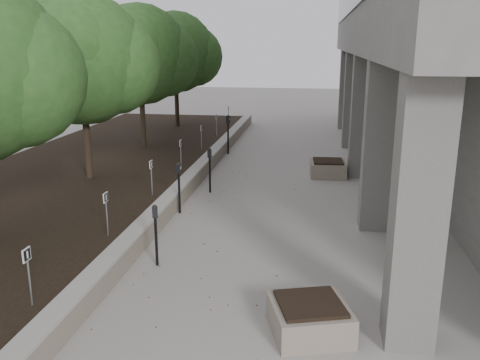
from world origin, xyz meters
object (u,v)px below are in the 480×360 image
Objects in this scene: parking_meter_5 at (228,135)px; planter_back at (328,168)px; parking_meter_2 at (156,235)px; crabapple_tree_5 at (176,69)px; crabapple_tree_3 at (83,87)px; parking_meter_4 at (210,171)px; planter_front at (310,317)px; crabapple_tree_4 at (141,76)px; parking_meter_3 at (179,188)px.

parking_meter_5 is 1.36× the size of planter_back.
parking_meter_2 is at bearing -66.48° from parking_meter_5.
crabapple_tree_5 is at bearing 149.15° from parking_meter_5.
crabapple_tree_5 reaches higher than parking_meter_5.
crabapple_tree_3 is at bearing -97.87° from parking_meter_5.
planter_front is (3.10, -7.30, -0.41)m from parking_meter_4.
crabapple_tree_5 is at bearing 90.00° from crabapple_tree_3.
crabapple_tree_4 is 8.02m from planter_back.
parking_meter_4 is 7.94m from planter_front.
crabapple_tree_4 is 4.76× the size of planter_front.
crabapple_tree_4 reaches higher than parking_meter_5.
parking_meter_2 is (3.65, -9.94, -2.48)m from crabapple_tree_4.
parking_meter_5 reaches higher than parking_meter_2.
crabapple_tree_3 is at bearing 107.73° from parking_meter_2.
parking_meter_3 is (3.25, -1.69, -2.43)m from crabapple_tree_3.
planter_back is (3.93, -2.98, -0.52)m from parking_meter_5.
parking_meter_2 is 1.11× the size of planter_back.
planter_front is 0.98× the size of planter_back.
crabapple_tree_3 is 4.66× the size of planter_back.
crabapple_tree_4 is 4.22× the size of parking_meter_2.
crabapple_tree_5 is at bearing 135.02° from planter_back.
planter_back is at bearing 46.85° from parking_meter_2.
planter_front is at bearing -92.50° from planter_back.
crabapple_tree_5 is at bearing 90.00° from crabapple_tree_4.
parking_meter_5 is (3.25, 5.81, -2.33)m from crabapple_tree_3.
parking_meter_3 is (3.25, -11.69, -2.43)m from crabapple_tree_5.
parking_meter_4 is at bearing -69.36° from crabapple_tree_5.
planter_back reaches higher than planter_front.
crabapple_tree_3 reaches higher than planter_front.
parking_meter_2 is at bearing 146.38° from planter_front.
crabapple_tree_4 reaches higher than parking_meter_3.
crabapple_tree_4 is at bearing 121.61° from parking_meter_3.
crabapple_tree_4 reaches higher than planter_back.
parking_meter_5 is (3.25, -4.19, -2.33)m from crabapple_tree_5.
parking_meter_3 is at bearing -27.45° from crabapple_tree_3.
parking_meter_3 reaches higher than planter_back.
parking_meter_3 is 1.20× the size of planter_front.
crabapple_tree_5 is 4.76× the size of planter_front.
parking_meter_5 is at bearing 105.28° from planter_front.
parking_meter_3 is 1.01× the size of parking_meter_4.
crabapple_tree_5 is 10.54m from planter_back.
planter_back is (3.52, 7.77, -0.37)m from parking_meter_2.
parking_meter_5 is at bearing 142.81° from planter_back.
crabapple_tree_4 and crabapple_tree_5 have the same top height.
parking_meter_5 is (0.00, 7.50, 0.10)m from parking_meter_3.
crabapple_tree_4 is 6.43m from parking_meter_4.
planter_back is (0.43, 9.83, 0.01)m from planter_front.
parking_meter_4 is (3.65, 0.30, -2.44)m from crabapple_tree_3.
crabapple_tree_3 is 4.40m from parking_meter_4.
parking_meter_4 is at bearing -64.45° from parking_meter_5.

